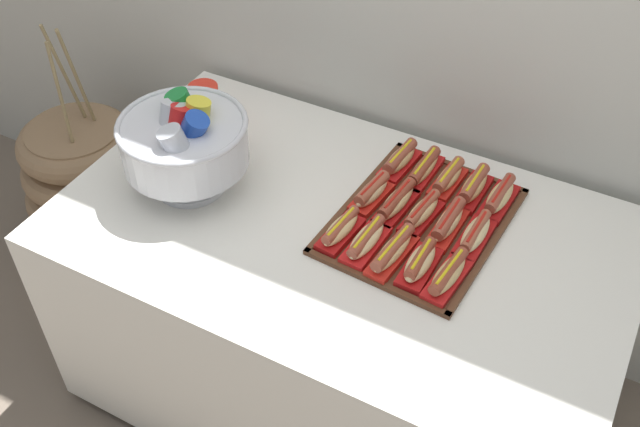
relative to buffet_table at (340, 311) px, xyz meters
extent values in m
plane|color=#7A6B5B|center=(0.00, 0.00, -0.39)|extent=(10.00, 10.00, 0.00)
cube|color=white|center=(0.00, 0.00, 0.00)|extent=(1.51, 0.91, 0.70)
cylinder|color=black|center=(-0.63, -0.33, -0.37)|extent=(0.05, 0.05, 0.04)
cylinder|color=black|center=(-0.63, 0.33, -0.37)|extent=(0.05, 0.05, 0.04)
cylinder|color=black|center=(0.63, 0.33, -0.37)|extent=(0.05, 0.05, 0.04)
cylinder|color=#896B4C|center=(-1.12, 0.15, -0.10)|extent=(0.33, 0.33, 0.58)
torus|color=#896B4C|center=(-1.12, 0.15, -0.33)|extent=(0.46, 0.46, 0.10)
torus|color=#896B4C|center=(-1.12, 0.15, -0.22)|extent=(0.49, 0.49, 0.10)
torus|color=#896B4C|center=(-1.12, 0.15, -0.10)|extent=(0.46, 0.46, 0.10)
torus|color=#896B4C|center=(-1.12, 0.15, 0.01)|extent=(0.44, 0.44, 0.10)
torus|color=#896B4C|center=(-1.12, 0.15, 0.13)|extent=(0.41, 0.41, 0.10)
cylinder|color=#937F56|center=(-1.08, 0.11, 0.36)|extent=(0.04, 0.04, 0.36)
cylinder|color=#937F56|center=(-1.14, 0.20, 0.37)|extent=(0.05, 0.06, 0.37)
cylinder|color=#937F56|center=(-1.08, 0.19, 0.38)|extent=(0.01, 0.07, 0.38)
cube|color=#56331E|center=(0.18, 0.11, 0.36)|extent=(0.44, 0.55, 0.01)
cube|color=#56331E|center=(0.16, -0.14, 0.36)|extent=(0.41, 0.04, 0.01)
cube|color=#56331E|center=(0.19, 0.36, 0.36)|extent=(0.41, 0.04, 0.01)
cube|color=#56331E|center=(-0.02, 0.12, 0.36)|extent=(0.05, 0.52, 0.01)
cube|color=#56331E|center=(0.37, 0.10, 0.36)|extent=(0.05, 0.52, 0.01)
cube|color=#B21414|center=(0.02, -0.05, 0.37)|extent=(0.08, 0.16, 0.02)
ellipsoid|color=#E0BC7F|center=(0.02, -0.05, 0.39)|extent=(0.06, 0.15, 0.04)
cylinder|color=#9E4C38|center=(0.02, -0.05, 0.40)|extent=(0.04, 0.14, 0.03)
cylinder|color=yellow|center=(0.02, -0.05, 0.41)|extent=(0.02, 0.12, 0.01)
cube|color=red|center=(0.09, -0.05, 0.37)|extent=(0.08, 0.17, 0.02)
ellipsoid|color=beige|center=(0.09, -0.05, 0.39)|extent=(0.06, 0.16, 0.04)
cylinder|color=#9E4C38|center=(0.09, -0.05, 0.40)|extent=(0.04, 0.15, 0.03)
cylinder|color=yellow|center=(0.09, -0.05, 0.42)|extent=(0.02, 0.13, 0.01)
cube|color=red|center=(0.17, -0.05, 0.37)|extent=(0.08, 0.19, 0.02)
ellipsoid|color=#E0BC7F|center=(0.17, -0.05, 0.39)|extent=(0.07, 0.17, 0.04)
cylinder|color=#9E4C38|center=(0.17, -0.05, 0.40)|extent=(0.05, 0.17, 0.03)
cylinder|color=yellow|center=(0.17, -0.05, 0.42)|extent=(0.02, 0.14, 0.01)
cube|color=#B21414|center=(0.24, -0.06, 0.37)|extent=(0.07, 0.16, 0.02)
ellipsoid|color=beige|center=(0.24, -0.06, 0.39)|extent=(0.06, 0.15, 0.04)
cylinder|color=brown|center=(0.24, -0.06, 0.41)|extent=(0.03, 0.13, 0.03)
cylinder|color=yellow|center=(0.24, -0.06, 0.42)|extent=(0.01, 0.11, 0.01)
cube|color=red|center=(0.32, -0.06, 0.37)|extent=(0.08, 0.17, 0.02)
ellipsoid|color=tan|center=(0.32, -0.06, 0.39)|extent=(0.07, 0.16, 0.04)
cylinder|color=brown|center=(0.32, -0.06, 0.40)|extent=(0.05, 0.16, 0.03)
cylinder|color=yellow|center=(0.32, -0.06, 0.42)|extent=(0.02, 0.13, 0.01)
cube|color=red|center=(0.03, 0.12, 0.37)|extent=(0.08, 0.16, 0.02)
ellipsoid|color=beige|center=(0.03, 0.12, 0.39)|extent=(0.07, 0.15, 0.04)
cylinder|color=#A8563D|center=(0.03, 0.12, 0.40)|extent=(0.05, 0.14, 0.03)
cylinder|color=red|center=(0.03, 0.12, 0.42)|extent=(0.02, 0.11, 0.01)
cube|color=#B21414|center=(0.10, 0.11, 0.37)|extent=(0.08, 0.18, 0.02)
ellipsoid|color=#E0BC7F|center=(0.10, 0.11, 0.39)|extent=(0.06, 0.17, 0.04)
cylinder|color=brown|center=(0.10, 0.11, 0.40)|extent=(0.05, 0.16, 0.03)
cylinder|color=red|center=(0.10, 0.11, 0.42)|extent=(0.02, 0.13, 0.01)
cube|color=#B21414|center=(0.18, 0.11, 0.37)|extent=(0.08, 0.17, 0.02)
ellipsoid|color=#E0BC7F|center=(0.18, 0.11, 0.39)|extent=(0.07, 0.15, 0.04)
cylinder|color=#A8563D|center=(0.18, 0.11, 0.40)|extent=(0.05, 0.15, 0.03)
cylinder|color=red|center=(0.18, 0.11, 0.42)|extent=(0.02, 0.12, 0.01)
cube|color=red|center=(0.25, 0.11, 0.37)|extent=(0.07, 0.17, 0.02)
ellipsoid|color=beige|center=(0.25, 0.11, 0.39)|extent=(0.05, 0.16, 0.04)
cylinder|color=#9E4C38|center=(0.25, 0.11, 0.41)|extent=(0.04, 0.15, 0.03)
cylinder|color=red|center=(0.25, 0.11, 0.42)|extent=(0.01, 0.13, 0.01)
cube|color=#B21414|center=(0.33, 0.10, 0.37)|extent=(0.07, 0.17, 0.02)
ellipsoid|color=beige|center=(0.33, 0.10, 0.39)|extent=(0.06, 0.16, 0.04)
cylinder|color=#A8563D|center=(0.33, 0.10, 0.40)|extent=(0.03, 0.15, 0.03)
cylinder|color=red|center=(0.33, 0.10, 0.41)|extent=(0.01, 0.13, 0.01)
cube|color=red|center=(0.04, 0.28, 0.37)|extent=(0.08, 0.17, 0.02)
ellipsoid|color=tan|center=(0.04, 0.28, 0.39)|extent=(0.06, 0.15, 0.04)
cylinder|color=#9E4C38|center=(0.04, 0.28, 0.40)|extent=(0.05, 0.15, 0.03)
cylinder|color=yellow|center=(0.04, 0.28, 0.42)|extent=(0.02, 0.12, 0.01)
cube|color=red|center=(0.11, 0.28, 0.37)|extent=(0.06, 0.18, 0.02)
ellipsoid|color=tan|center=(0.11, 0.28, 0.39)|extent=(0.05, 0.17, 0.04)
cylinder|color=brown|center=(0.11, 0.28, 0.40)|extent=(0.04, 0.16, 0.03)
cylinder|color=yellow|center=(0.11, 0.28, 0.42)|extent=(0.01, 0.13, 0.01)
cube|color=red|center=(0.19, 0.27, 0.37)|extent=(0.07, 0.16, 0.02)
ellipsoid|color=tan|center=(0.19, 0.27, 0.39)|extent=(0.06, 0.14, 0.04)
cylinder|color=#A8563D|center=(0.19, 0.27, 0.40)|extent=(0.04, 0.14, 0.03)
cylinder|color=yellow|center=(0.19, 0.27, 0.42)|extent=(0.02, 0.12, 0.01)
cube|color=#B21414|center=(0.26, 0.27, 0.37)|extent=(0.07, 0.17, 0.02)
ellipsoid|color=tan|center=(0.26, 0.27, 0.39)|extent=(0.06, 0.15, 0.04)
cylinder|color=#9E4C38|center=(0.26, 0.27, 0.41)|extent=(0.04, 0.15, 0.03)
cylinder|color=yellow|center=(0.26, 0.27, 0.42)|extent=(0.01, 0.12, 0.01)
cube|color=#B21414|center=(0.34, 0.26, 0.37)|extent=(0.07, 0.17, 0.02)
ellipsoid|color=#E0BC7F|center=(0.34, 0.26, 0.39)|extent=(0.06, 0.16, 0.04)
cylinder|color=#9E4C38|center=(0.34, 0.26, 0.40)|extent=(0.04, 0.15, 0.03)
cylinder|color=red|center=(0.34, 0.26, 0.42)|extent=(0.02, 0.13, 0.01)
cylinder|color=silver|center=(-0.45, -0.05, 0.36)|extent=(0.20, 0.20, 0.02)
cone|color=silver|center=(-0.45, -0.05, 0.41)|extent=(0.07, 0.07, 0.07)
cylinder|color=silver|center=(-0.45, -0.05, 0.50)|extent=(0.34, 0.34, 0.12)
torus|color=silver|center=(-0.45, -0.05, 0.56)|extent=(0.35, 0.35, 0.02)
cylinder|color=#1E47B2|center=(-0.41, -0.06, 0.55)|extent=(0.14, 0.10, 0.15)
cylinder|color=yellow|center=(-0.43, -0.01, 0.55)|extent=(0.11, 0.11, 0.14)
cylinder|color=#197A33|center=(-0.48, 0.01, 0.55)|extent=(0.10, 0.09, 0.14)
cylinder|color=#B7BCC6|center=(-0.48, -0.05, 0.55)|extent=(0.09, 0.12, 0.14)
cylinder|color=red|center=(-0.45, -0.06, 0.55)|extent=(0.08, 0.11, 0.14)
cylinder|color=#B7BCC6|center=(-0.40, -0.13, 0.55)|extent=(0.12, 0.11, 0.14)
cylinder|color=red|center=(-0.57, 0.20, 0.40)|extent=(0.09, 0.09, 0.10)
cylinder|color=red|center=(-0.57, 0.20, 0.42)|extent=(0.09, 0.09, 0.10)
cylinder|color=red|center=(-0.57, 0.20, 0.44)|extent=(0.09, 0.09, 0.10)
camera|label=1|loc=(0.60, -1.26, 1.70)|focal=41.26mm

